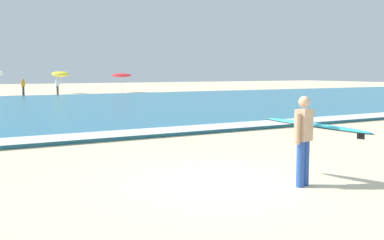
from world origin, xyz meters
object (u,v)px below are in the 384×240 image
at_px(surfer_with_board, 309,132).
at_px(beach_umbrella_3, 60,74).
at_px(beachgoer_near_row_left, 23,86).
at_px(beachgoer_near_row_mid, 57,86).
at_px(beach_umbrella_4, 122,75).

bearing_deg(surfer_with_board, beach_umbrella_3, 82.51).
bearing_deg(beachgoer_near_row_left, beachgoer_near_row_mid, -5.56).
height_order(surfer_with_board, beach_umbrella_4, beach_umbrella_4).
xyz_separation_m(beach_umbrella_4, beachgoer_near_row_left, (-10.24, -1.50, -0.98)).
distance_m(beach_umbrella_3, beachgoer_near_row_mid, 3.53).
xyz_separation_m(surfer_with_board, beach_umbrella_4, (11.45, 39.36, 0.80)).
height_order(surfer_with_board, beachgoer_near_row_mid, surfer_with_board).
xyz_separation_m(beach_umbrella_3, beachgoer_near_row_mid, (-1.09, -3.17, -1.12)).
bearing_deg(beachgoer_near_row_mid, surfer_with_board, -96.48).
height_order(surfer_with_board, beach_umbrella_3, beach_umbrella_3).
bearing_deg(beach_umbrella_3, beachgoer_near_row_left, -145.25).
bearing_deg(beach_umbrella_4, beachgoer_near_row_left, -171.66).
distance_m(surfer_with_board, beachgoer_near_row_left, 37.88).
bearing_deg(beachgoer_near_row_left, beach_umbrella_4, 8.34).
bearing_deg(surfer_with_board, beachgoer_near_row_mid, 83.52).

